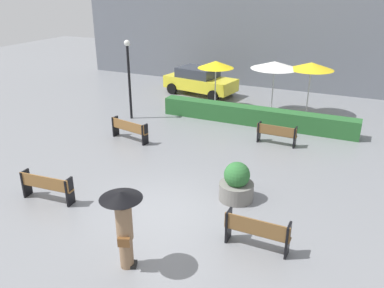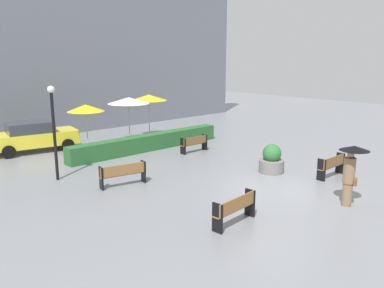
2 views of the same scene
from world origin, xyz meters
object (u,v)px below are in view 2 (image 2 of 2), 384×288
(lamp_post, at_px, (53,123))
(patio_umbrella_yellow_far, at_px, (149,98))
(patio_umbrella_white, at_px, (129,101))
(pedestrian_with_umbrella, at_px, (351,167))
(bench_back_row, at_px, (195,143))
(bench_near_right, at_px, (332,165))
(parked_car, at_px, (34,136))
(planter_pot, at_px, (272,160))
(bench_near_left, at_px, (236,208))
(bench_far_left, at_px, (123,173))
(patio_umbrella_yellow, at_px, (86,108))

(lamp_post, xyz_separation_m, patio_umbrella_yellow_far, (7.70, 4.10, 0.14))
(patio_umbrella_white, bearing_deg, pedestrian_with_umbrella, -90.82)
(bench_back_row, relative_size, patio_umbrella_white, 0.62)
(bench_near_right, distance_m, pedestrian_with_umbrella, 3.32)
(bench_back_row, distance_m, parked_car, 8.36)
(bench_back_row, xyz_separation_m, pedestrian_with_umbrella, (-1.41, -8.93, 0.83))
(bench_back_row, xyz_separation_m, patio_umbrella_yellow_far, (0.47, 4.46, 1.96))
(patio_umbrella_yellow_far, distance_m, parked_car, 6.79)
(lamp_post, bearing_deg, patio_umbrella_white, 31.68)
(pedestrian_with_umbrella, height_order, patio_umbrella_yellow_far, patio_umbrella_yellow_far)
(planter_pot, xyz_separation_m, lamp_post, (-7.15, 5.25, 1.79))
(bench_back_row, bearing_deg, bench_near_left, -125.68)
(bench_far_left, relative_size, bench_near_left, 1.06)
(bench_back_row, distance_m, bench_near_left, 9.06)
(patio_umbrella_yellow_far, bearing_deg, patio_umbrella_yellow, -169.31)
(bench_near_left, relative_size, patio_umbrella_yellow, 0.70)
(bench_near_left, distance_m, patio_umbrella_yellow, 11.16)
(bench_near_right, xyz_separation_m, patio_umbrella_yellow, (-5.27, 10.58, 1.79))
(bench_near_right, relative_size, pedestrian_with_umbrella, 0.80)
(bench_near_right, height_order, pedestrian_with_umbrella, pedestrian_with_umbrella)
(bench_far_left, height_order, lamp_post, lamp_post)
(parked_car, bearing_deg, patio_umbrella_yellow, -50.34)
(pedestrian_with_umbrella, height_order, parked_car, pedestrian_with_umbrella)
(lamp_post, distance_m, patio_umbrella_white, 7.07)
(patio_umbrella_yellow, bearing_deg, parked_car, 129.66)
(bench_near_right, distance_m, patio_umbrella_yellow, 11.95)
(pedestrian_with_umbrella, bearing_deg, patio_umbrella_yellow_far, 82.03)
(patio_umbrella_yellow, bearing_deg, patio_umbrella_yellow_far, 10.69)
(patio_umbrella_yellow_far, xyz_separation_m, parked_car, (-6.44, 1.38, -1.64))
(lamp_post, height_order, patio_umbrella_white, lamp_post)
(bench_back_row, height_order, pedestrian_with_umbrella, pedestrian_with_umbrella)
(pedestrian_with_umbrella, distance_m, parked_car, 15.47)
(bench_far_left, height_order, planter_pot, planter_pot)
(patio_umbrella_yellow_far, bearing_deg, bench_near_right, -86.56)
(planter_pot, height_order, lamp_post, lamp_post)
(bench_near_left, xyz_separation_m, parked_car, (-0.69, 13.20, 0.30))
(pedestrian_with_umbrella, relative_size, lamp_post, 0.55)
(pedestrian_with_umbrella, bearing_deg, patio_umbrella_white, 89.18)
(bench_back_row, height_order, bench_near_left, bench_near_left)
(lamp_post, bearing_deg, bench_far_left, -58.90)
(planter_pot, bearing_deg, lamp_post, 143.74)
(bench_near_left, height_order, lamp_post, lamp_post)
(bench_back_row, relative_size, parked_car, 0.37)
(lamp_post, height_order, parked_car, lamp_post)
(lamp_post, distance_m, patio_umbrella_yellow_far, 8.73)
(bench_far_left, bearing_deg, patio_umbrella_yellow, 74.20)
(lamp_post, bearing_deg, bench_near_left, -75.82)
(patio_umbrella_yellow_far, bearing_deg, planter_pot, -93.37)
(planter_pot, xyz_separation_m, parked_car, (-5.89, 10.72, 0.29))
(bench_near_left, xyz_separation_m, patio_umbrella_yellow, (1.17, 10.96, 1.80))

